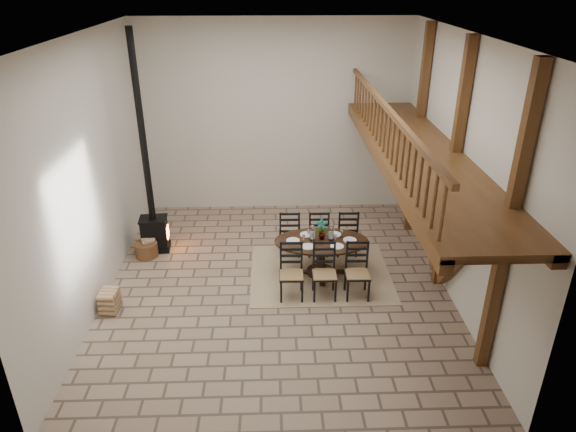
{
  "coord_description": "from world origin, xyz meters",
  "views": [
    {
      "loc": [
        -0.09,
        -9.11,
        5.98
      ],
      "look_at": [
        0.23,
        0.4,
        1.41
      ],
      "focal_mm": 32.0,
      "sensor_mm": 36.0,
      "label": 1
    }
  ],
  "objects_px": {
    "dining_table": "(321,257)",
    "log_basket": "(146,249)",
    "wood_stove": "(151,206)",
    "log_stack": "(110,301)"
  },
  "relations": [
    {
      "from": "wood_stove",
      "to": "log_basket",
      "type": "distance_m",
      "value": 1.01
    },
    {
      "from": "wood_stove",
      "to": "log_basket",
      "type": "bearing_deg",
      "value": -121.51
    },
    {
      "from": "wood_stove",
      "to": "log_basket",
      "type": "xyz_separation_m",
      "value": [
        -0.16,
        -0.32,
        -0.95
      ]
    },
    {
      "from": "dining_table",
      "to": "log_basket",
      "type": "height_order",
      "value": "dining_table"
    },
    {
      "from": "dining_table",
      "to": "log_stack",
      "type": "height_order",
      "value": "dining_table"
    },
    {
      "from": "dining_table",
      "to": "wood_stove",
      "type": "relative_size",
      "value": 0.45
    },
    {
      "from": "log_stack",
      "to": "wood_stove",
      "type": "bearing_deg",
      "value": 80.48
    },
    {
      "from": "log_basket",
      "to": "dining_table",
      "type": "bearing_deg",
      "value": -12.83
    },
    {
      "from": "dining_table",
      "to": "log_stack",
      "type": "relative_size",
      "value": 4.78
    },
    {
      "from": "wood_stove",
      "to": "log_basket",
      "type": "height_order",
      "value": "wood_stove"
    }
  ]
}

